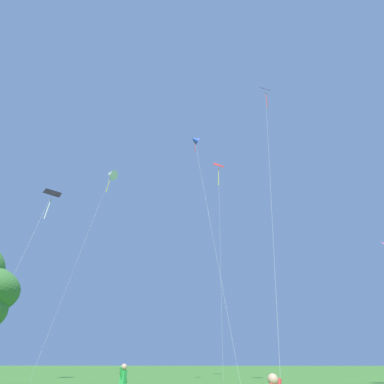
{
  "coord_description": "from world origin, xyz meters",
  "views": [
    {
      "loc": [
        -1.62,
        -3.66,
        1.75
      ],
      "look_at": [
        -3.86,
        30.67,
        19.76
      ],
      "focal_mm": 30.46,
      "sensor_mm": 36.0,
      "label": 1
    }
  ],
  "objects": [
    {
      "name": "kite_blue_delta",
      "position": [
        -3.25,
        26.24,
        24.04
      ],
      "size": [
        3.91,
        6.68,
        24.68
      ],
      "color": "blue",
      "rests_on": "ground_plane"
    },
    {
      "name": "kite_white_distant",
      "position": [
        -18.04,
        41.68,
        29.23
      ],
      "size": [
        3.69,
        9.65,
        30.34
      ],
      "color": "white",
      "rests_on": "ground_plane"
    },
    {
      "name": "kite_black_large",
      "position": [
        -20.36,
        29.21,
        18.5
      ],
      "size": [
        2.03,
        8.51,
        20.29
      ],
      "color": "black",
      "rests_on": "ground_plane"
    },
    {
      "name": "kite_red_high",
      "position": [
        -0.37,
        38.21,
        26.69
      ],
      "size": [
        1.66,
        6.94,
        28.97
      ],
      "color": "red",
      "rests_on": "ground_plane"
    },
    {
      "name": "kite_purple_streamer",
      "position": [
        4.51,
        22.69,
        26.33
      ],
      "size": [
        3.88,
        8.03,
        28.88
      ],
      "color": "purple",
      "rests_on": "ground_plane"
    },
    {
      "name": "person_near_tree",
      "position": [
        -5.25,
        10.74,
        1.02
      ],
      "size": [
        0.27,
        0.54,
        1.7
      ],
      "color": "#665B4C",
      "rests_on": "ground_plane"
    }
  ]
}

